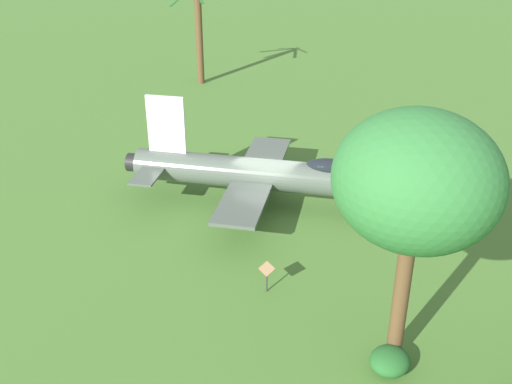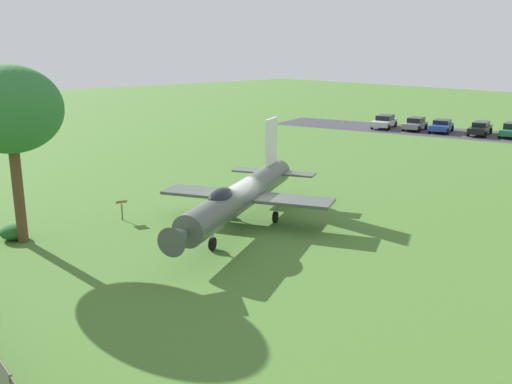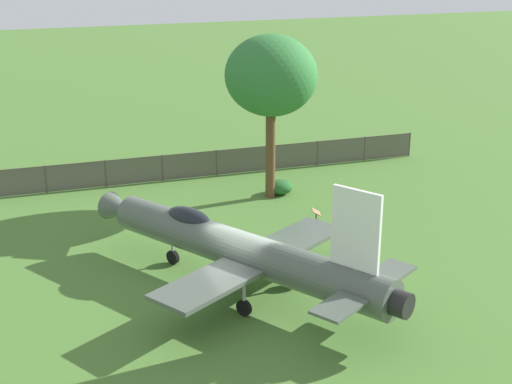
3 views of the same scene
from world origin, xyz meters
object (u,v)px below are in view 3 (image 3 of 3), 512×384
(display_jet, at_px, (236,247))
(shade_tree, at_px, (271,76))
(info_plaque, at_px, (316,215))
(shrub_near_fence, at_px, (280,187))

(display_jet, distance_m, shade_tree, 11.64)
(display_jet, distance_m, info_plaque, 6.66)
(shade_tree, height_order, info_plaque, shade_tree)
(display_jet, xyz_separation_m, shrub_near_fence, (5.98, 9.49, -1.33))
(shade_tree, xyz_separation_m, shrub_near_fence, (0.68, 0.23, -5.98))
(shrub_near_fence, relative_size, info_plaque, 1.19)
(shade_tree, distance_m, shrub_near_fence, 6.02)
(shade_tree, xyz_separation_m, info_plaque, (0.03, -5.36, -5.50))
(shrub_near_fence, distance_m, info_plaque, 5.64)
(shade_tree, bearing_deg, info_plaque, -89.69)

